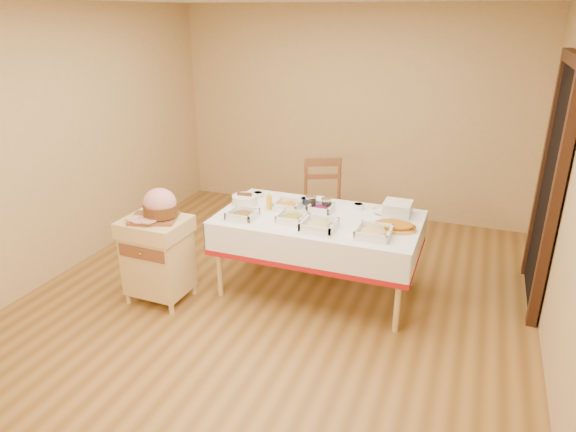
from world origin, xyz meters
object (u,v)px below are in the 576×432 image
(ham_on_board, at_px, (159,206))
(brass_platter, at_px, (395,226))
(dining_table, at_px, (319,233))
(preserve_jar_left, at_px, (311,203))
(butcher_cart, at_px, (158,255))
(dining_chair, at_px, (324,203))
(plate_stack, at_px, (397,208))
(preserve_jar_right, at_px, (326,205))
(bread_basket, at_px, (245,200))
(mustard_bottle, at_px, (269,202))

(ham_on_board, height_order, brass_platter, ham_on_board)
(dining_table, bearing_deg, preserve_jar_left, 130.60)
(butcher_cart, xyz_separation_m, dining_chair, (1.05, 1.68, 0.06))
(butcher_cart, distance_m, brass_platter, 2.12)
(dining_chair, xyz_separation_m, ham_on_board, (-1.00, -1.65, 0.40))
(dining_chair, xyz_separation_m, plate_stack, (0.92, -0.71, 0.31))
(butcher_cart, bearing_deg, preserve_jar_right, 32.52)
(butcher_cart, xyz_separation_m, plate_stack, (1.96, 0.97, 0.37))
(ham_on_board, height_order, preserve_jar_left, ham_on_board)
(ham_on_board, distance_m, bread_basket, 0.85)
(preserve_jar_left, xyz_separation_m, preserve_jar_right, (0.15, 0.02, -0.01))
(dining_chair, relative_size, ham_on_board, 2.34)
(dining_chair, relative_size, plate_stack, 3.99)
(butcher_cart, height_order, brass_platter, brass_platter)
(dining_chair, bearing_deg, butcher_cart, -121.90)
(brass_platter, bearing_deg, butcher_cart, -162.47)
(butcher_cart, height_order, mustard_bottle, mustard_bottle)
(dining_chair, height_order, plate_stack, dining_chair)
(dining_table, relative_size, plate_stack, 7.36)
(preserve_jar_right, bearing_deg, ham_on_board, -147.68)
(butcher_cart, distance_m, preserve_jar_right, 1.61)
(dining_table, xyz_separation_m, brass_platter, (0.69, -0.03, 0.18))
(preserve_jar_left, relative_size, preserve_jar_right, 1.12)
(butcher_cart, relative_size, dining_chair, 0.80)
(preserve_jar_right, xyz_separation_m, mustard_bottle, (-0.51, -0.17, 0.02))
(dining_chair, bearing_deg, ham_on_board, -121.34)
(preserve_jar_right, relative_size, plate_stack, 0.48)
(preserve_jar_left, distance_m, preserve_jar_right, 0.15)
(dining_table, relative_size, butcher_cart, 2.29)
(mustard_bottle, bearing_deg, brass_platter, -2.16)
(mustard_bottle, bearing_deg, plate_stack, 14.17)
(bread_basket, bearing_deg, preserve_jar_right, 8.73)
(preserve_jar_left, height_order, bread_basket, preserve_jar_left)
(dining_table, distance_m, brass_platter, 0.72)
(preserve_jar_right, bearing_deg, preserve_jar_left, -171.23)
(butcher_cart, relative_size, brass_platter, 2.18)
(mustard_bottle, relative_size, brass_platter, 0.46)
(dining_table, relative_size, brass_platter, 4.99)
(bread_basket, bearing_deg, dining_table, -4.14)
(ham_on_board, bearing_deg, dining_table, 26.58)
(butcher_cart, height_order, dining_chair, dining_chair)
(ham_on_board, height_order, preserve_jar_right, ham_on_board)
(ham_on_board, xyz_separation_m, preserve_jar_left, (1.13, 0.79, -0.09))
(bread_basket, bearing_deg, dining_chair, 61.98)
(dining_chair, bearing_deg, mustard_bottle, -103.12)
(preserve_jar_right, bearing_deg, brass_platter, -17.33)
(preserve_jar_right, bearing_deg, plate_stack, 10.99)
(preserve_jar_left, bearing_deg, plate_stack, 10.58)
(butcher_cart, bearing_deg, brass_platter, 17.53)
(dining_table, xyz_separation_m, preserve_jar_right, (0.01, 0.18, 0.22))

